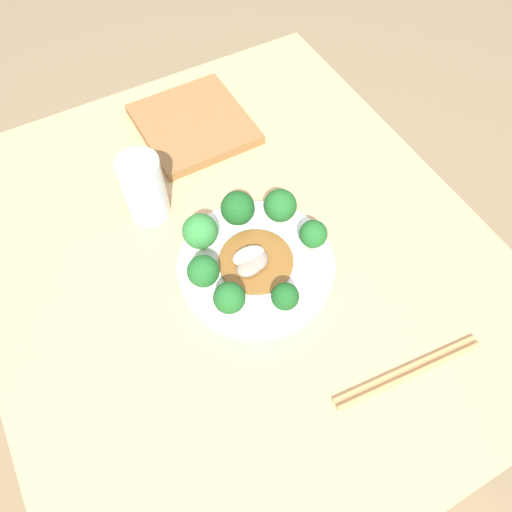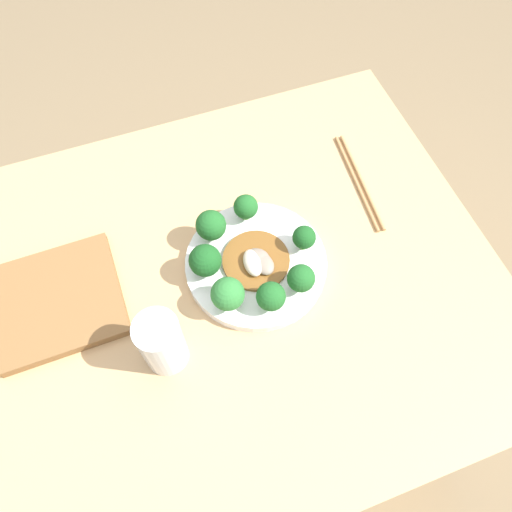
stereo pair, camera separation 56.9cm
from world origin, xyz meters
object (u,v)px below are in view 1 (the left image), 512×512
broccoli_northwest (280,206)px  broccoli_southwest (200,232)px  drinking_glass (144,188)px  broccoli_south (203,272)px  broccoli_north (313,234)px  stirfry_center (253,260)px  chopsticks (408,371)px  plate (256,266)px  cutting_board (194,124)px  broccoli_east (285,297)px  broccoli_southeast (229,298)px  broccoli_west (238,208)px

broccoli_northwest → broccoli_southwest: (-0.01, -0.14, 0.00)m
drinking_glass → broccoli_south: bearing=5.5°
broccoli_northwest → broccoli_north: broccoli_northwest is taller
stirfry_center → chopsticks: (0.27, 0.11, -0.03)m
chopsticks → plate: bearing=-157.2°
broccoli_south → cutting_board: (-0.35, 0.14, -0.05)m
stirfry_center → drinking_glass: drinking_glass is taller
plate → broccoli_southwest: (-0.07, -0.06, 0.05)m
broccoli_north → chopsticks: (0.25, 0.01, -0.05)m
broccoli_south → broccoli_southwest: broccoli_southwest is taller
broccoli_east → drinking_glass: (-0.29, -0.11, 0.01)m
plate → broccoli_southeast: (0.05, -0.08, 0.05)m
broccoli_southwest → drinking_glass: (-0.13, -0.05, 0.00)m
broccoli_southeast → drinking_glass: size_ratio=0.47×
broccoli_west → broccoli_southwest: broccoli_southwest is taller
broccoli_northwest → broccoli_north: (0.07, 0.02, -0.00)m
broccoli_south → broccoli_southeast: bearing=13.1°
broccoli_southwest → broccoli_north: bearing=61.0°
broccoli_east → stirfry_center: bearing=-178.0°
drinking_glass → cutting_board: 0.23m
broccoli_southeast → chopsticks: size_ratio=0.24×
drinking_glass → chopsticks: drinking_glass is taller
chopsticks → broccoli_west: bearing=-164.7°
broccoli_north → broccoli_southwest: 0.18m
broccoli_southwest → chopsticks: bearing=27.2°
broccoli_northwest → broccoli_west: bearing=-115.8°
stirfry_center → plate: bearing=73.8°
broccoli_west → broccoli_north: broccoli_west is taller
broccoli_northwest → broccoli_southeast: (0.11, -0.15, -0.00)m
broccoli_south → broccoli_southeast: 0.06m
broccoli_north → broccoli_east: bearing=-52.2°
plate → broccoli_south: bearing=-93.9°
broccoli_north → broccoli_southwest: size_ratio=0.82×
broccoli_northwest → drinking_glass: drinking_glass is taller
broccoli_southwest → stirfry_center: (0.07, 0.06, -0.03)m
broccoli_west → drinking_glass: drinking_glass is taller
broccoli_east → cutting_board: 0.45m
broccoli_east → cutting_board: size_ratio=0.25×
broccoli_north → broccoli_southwest: broccoli_southwest is taller
broccoli_south → plate: bearing=86.1°
plate → cutting_board: bearing=171.7°
broccoli_west → broccoli_southwest: (0.02, -0.08, 0.00)m
broccoli_southeast → cutting_board: size_ratio=0.27×
broccoli_south → broccoli_east: broccoli_south is taller
broccoli_southeast → broccoli_east: broccoli_southeast is taller
plate → stirfry_center: stirfry_center is taller
broccoli_northwest → broccoli_east: (0.15, -0.08, -0.00)m
broccoli_north → stirfry_center: broccoli_north is taller
broccoli_east → stirfry_center: 0.10m
broccoli_northwest → broccoli_southwest: broccoli_southwest is taller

